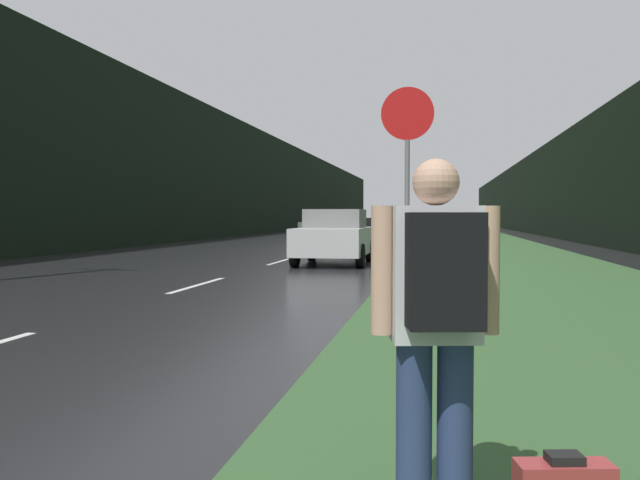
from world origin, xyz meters
name	(u,v)px	position (x,y,z in m)	size (l,w,h in m)	color
grass_verge	(471,239)	(6.50, 40.00, 0.01)	(6.00, 240.00, 0.02)	#33562D
lane_stripe_c	(198,285)	(0.00, 12.61, 0.00)	(0.12, 3.00, 0.01)	silver
lane_stripe_d	(280,261)	(0.00, 19.61, 0.00)	(0.12, 3.00, 0.01)	silver
lane_stripe_e	(321,250)	(0.00, 26.61, 0.00)	(0.12, 3.00, 0.01)	silver
lane_stripe_f	(345,243)	(0.00, 33.61, 0.00)	(0.12, 3.00, 0.01)	silver
treeline_far_side	(250,183)	(-9.50, 50.00, 3.90)	(2.00, 140.00, 7.80)	black
treeline_near_side	(551,192)	(12.50, 50.00, 3.04)	(2.00, 140.00, 6.08)	black
stop_sign	(407,172)	(4.19, 9.68, 1.98)	(0.75, 0.07, 3.17)	slate
hitchhiker_with_backpack	(437,317)	(4.62, 2.93, 0.92)	(0.55, 0.45, 1.60)	navy
car_passing_near	(335,237)	(1.75, 18.83, 0.76)	(1.95, 4.00, 1.54)	#BCBCBC
car_passing_far	(371,232)	(1.75, 29.30, 0.67)	(2.01, 4.63, 1.27)	black
car_oncoming	(322,227)	(-1.75, 37.27, 0.74)	(1.95, 4.69, 1.44)	#4C514C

